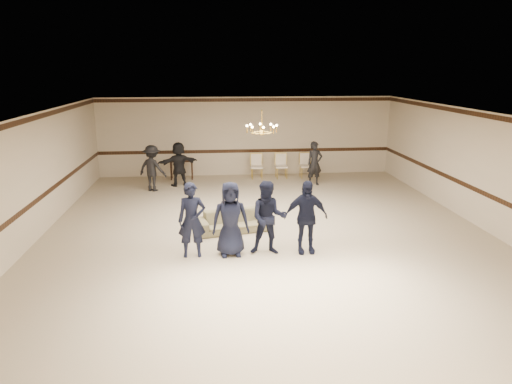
% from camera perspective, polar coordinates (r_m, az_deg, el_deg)
% --- Properties ---
extents(room, '(12.01, 14.01, 3.21)m').
position_cam_1_polar(room, '(12.79, 1.16, 2.30)').
color(room, '#BAAA8F').
rests_on(room, ground).
extents(chair_rail, '(12.00, 0.02, 0.14)m').
position_cam_1_polar(chair_rail, '(19.74, -1.17, 4.95)').
color(chair_rail, black).
rests_on(chair_rail, wall_back).
extents(crown_molding, '(12.00, 0.02, 0.14)m').
position_cam_1_polar(crown_molding, '(19.49, -1.20, 10.98)').
color(crown_molding, black).
rests_on(crown_molding, wall_back).
extents(chandelier, '(0.94, 0.94, 0.89)m').
position_cam_1_polar(chandelier, '(13.57, 0.70, 8.48)').
color(chandelier, gold).
rests_on(chandelier, ceiling).
extents(boy_a, '(0.67, 0.45, 1.79)m').
position_cam_1_polar(boy_a, '(11.22, -7.69, -3.36)').
color(boy_a, black).
rests_on(boy_a, floor).
extents(boy_b, '(0.90, 0.62, 1.79)m').
position_cam_1_polar(boy_b, '(11.22, -3.08, -3.25)').
color(boy_b, black).
rests_on(boy_b, floor).
extents(boy_c, '(0.94, 0.77, 1.79)m').
position_cam_1_polar(boy_c, '(11.28, 1.49, -3.12)').
color(boy_c, black).
rests_on(boy_c, floor).
extents(boy_d, '(1.05, 0.44, 1.79)m').
position_cam_1_polar(boy_d, '(11.42, 5.98, -2.97)').
color(boy_d, black).
rests_on(boy_d, floor).
extents(settee, '(2.06, 1.18, 0.57)m').
position_cam_1_polar(settee, '(13.01, -2.79, -3.52)').
color(settee, '#77744F').
rests_on(settee, floor).
extents(adult_left, '(1.24, 1.04, 1.67)m').
position_cam_1_polar(adult_left, '(17.52, -12.32, 2.80)').
color(adult_left, black).
rests_on(adult_left, floor).
extents(adult_mid, '(1.62, 1.02, 1.67)m').
position_cam_1_polar(adult_mid, '(18.11, -9.24, 3.34)').
color(adult_mid, black).
rests_on(adult_mid, floor).
extents(adult_right, '(0.68, 0.52, 1.67)m').
position_cam_1_polar(adult_right, '(18.10, 7.03, 3.41)').
color(adult_right, black).
rests_on(adult_right, floor).
extents(banquet_chair_left, '(0.50, 0.50, 0.98)m').
position_cam_1_polar(banquet_chair_left, '(19.09, 0.09, 3.05)').
color(banquet_chair_left, '#F1E3CB').
rests_on(banquet_chair_left, floor).
extents(banquet_chair_mid, '(0.50, 0.50, 0.98)m').
position_cam_1_polar(banquet_chair_mid, '(19.21, 3.07, 3.11)').
color(banquet_chair_mid, '#F1E3CB').
rests_on(banquet_chair_mid, floor).
extents(banquet_chair_right, '(0.48, 0.48, 0.98)m').
position_cam_1_polar(banquet_chair_right, '(19.38, 6.00, 3.15)').
color(banquet_chair_right, '#F1E3CB').
rests_on(banquet_chair_right, floor).
extents(console_table, '(0.93, 0.40, 0.78)m').
position_cam_1_polar(console_table, '(19.26, -8.89, 2.68)').
color(console_table, black).
rests_on(console_table, floor).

